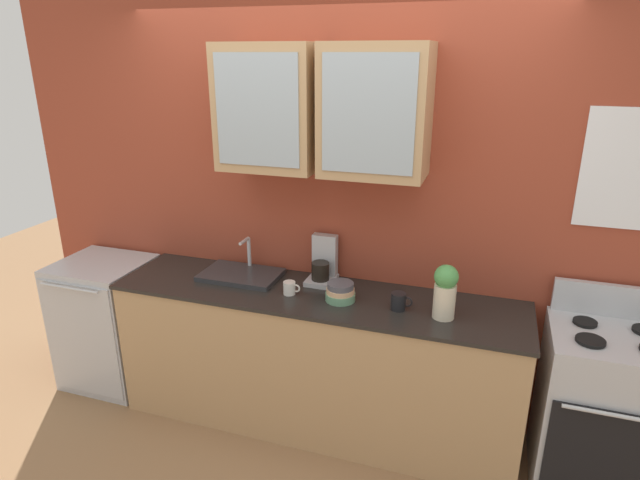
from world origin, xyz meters
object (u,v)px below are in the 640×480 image
at_px(cup_near_bowls, 399,301).
at_px(coffee_maker, 323,265).
at_px(bowl_stack, 340,292).
at_px(vase, 445,290).
at_px(sink_faucet, 241,274).
at_px(dishwasher, 108,322).
at_px(cup_near_sink, 290,288).
at_px(stove_range, 603,411).

relative_size(cup_near_bowls, coffee_maker, 0.41).
bearing_deg(bowl_stack, vase, -2.43).
xyz_separation_m(sink_faucet, dishwasher, (-1.02, -0.09, -0.47)).
distance_m(bowl_stack, cup_near_bowls, 0.34).
distance_m(sink_faucet, cup_near_sink, 0.41).
distance_m(vase, cup_near_bowls, 0.27).
bearing_deg(dishwasher, stove_range, 0.08).
distance_m(cup_near_sink, cup_near_bowls, 0.64).
xyz_separation_m(stove_range, vase, (-0.86, -0.06, 0.60)).
bearing_deg(bowl_stack, dishwasher, 178.95).
bearing_deg(dishwasher, vase, -1.40).
relative_size(vase, dishwasher, 0.33).
bearing_deg(coffee_maker, sink_faucet, -168.24).
bearing_deg(dishwasher, sink_faucet, 5.17).
xyz_separation_m(bowl_stack, coffee_maker, (-0.18, 0.23, 0.06)).
distance_m(vase, coffee_maker, 0.81).
relative_size(vase, cup_near_bowls, 2.51).
height_order(cup_near_sink, cup_near_bowls, cup_near_bowls).
relative_size(vase, coffee_maker, 1.04).
distance_m(sink_faucet, dishwasher, 1.13).
distance_m(stove_range, bowl_stack, 1.53).
bearing_deg(cup_near_bowls, coffee_maker, 155.25).
bearing_deg(sink_faucet, coffee_maker, 11.76).
bearing_deg(sink_faucet, bowl_stack, -10.14).
relative_size(stove_range, cup_near_sink, 10.45).
xyz_separation_m(sink_faucet, cup_near_sink, (0.39, -0.14, 0.02)).
distance_m(sink_faucet, vase, 1.29).
height_order(stove_range, sink_faucet, sink_faucet).
distance_m(bowl_stack, dishwasher, 1.78).
height_order(sink_faucet, cup_near_bowls, sink_faucet).
bearing_deg(bowl_stack, stove_range, 1.42).
height_order(bowl_stack, cup_near_bowls, bowl_stack).
relative_size(cup_near_sink, dishwasher, 0.11).
height_order(vase, cup_near_bowls, vase).
xyz_separation_m(cup_near_bowls, dishwasher, (-2.05, 0.04, -0.50)).
relative_size(vase, cup_near_sink, 2.90).
height_order(dishwasher, coffee_maker, coffee_maker).
relative_size(sink_faucet, vase, 1.63).
bearing_deg(cup_near_sink, dishwasher, 178.05).
bearing_deg(bowl_stack, cup_near_sink, -176.95).
height_order(sink_faucet, bowl_stack, sink_faucet).
distance_m(stove_range, cup_near_bowls, 1.21).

